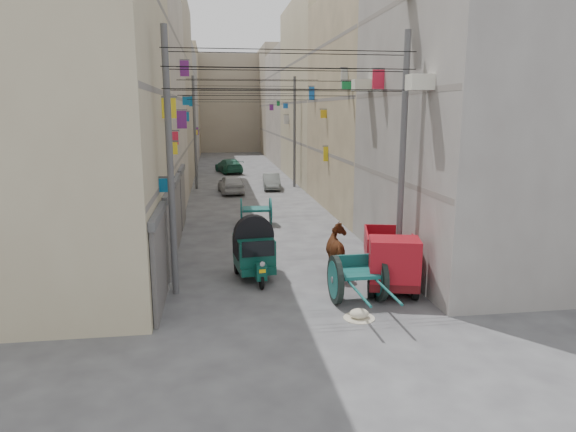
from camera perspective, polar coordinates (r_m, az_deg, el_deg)
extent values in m
plane|color=#414143|center=(11.32, 4.87, -18.06)|extent=(140.00, 140.00, 0.00)
cube|color=tan|center=(18.49, -26.91, 13.21)|extent=(8.00, 10.00, 13.00)
cube|color=slate|center=(17.82, -14.01, 3.55)|extent=(0.25, 9.80, 0.18)
cube|color=slate|center=(17.67, -14.50, 13.23)|extent=(0.25, 9.80, 0.18)
cube|color=#B3A69A|center=(29.13, -19.92, 11.75)|extent=(8.00, 12.00, 12.00)
cube|color=slate|center=(28.72, -11.88, 6.60)|extent=(0.25, 11.76, 0.18)
cube|color=slate|center=(28.63, -12.14, 12.59)|extent=(0.25, 11.76, 0.18)
cube|color=slate|center=(28.85, -12.41, 18.55)|extent=(0.25, 11.76, 0.18)
cube|color=gray|center=(41.98, -16.44, 13.09)|extent=(8.00, 14.00, 14.00)
cube|color=slate|center=(41.67, -10.80, 8.14)|extent=(0.25, 13.72, 0.18)
cube|color=slate|center=(41.61, -10.96, 12.26)|extent=(0.25, 13.72, 0.18)
cube|color=slate|center=(41.76, -11.13, 16.38)|extent=(0.25, 13.72, 0.18)
cube|color=gray|center=(55.86, -14.36, 11.60)|extent=(8.00, 14.00, 11.80)
cube|color=slate|center=(55.65, -10.20, 8.99)|extent=(0.25, 13.72, 0.18)
cube|color=slate|center=(55.60, -10.31, 12.08)|extent=(0.25, 13.72, 0.18)
cube|color=slate|center=(55.71, -10.43, 15.16)|extent=(0.25, 13.72, 0.18)
cube|color=tan|center=(68.81, -13.27, 12.30)|extent=(8.00, 12.00, 13.50)
cube|color=slate|center=(68.63, -9.86, 9.47)|extent=(0.25, 11.76, 0.18)
cube|color=slate|center=(68.59, -9.94, 11.97)|extent=(0.25, 11.76, 0.18)
cube|color=slate|center=(68.68, -10.03, 14.48)|extent=(0.25, 11.76, 0.18)
cube|color=gray|center=(20.38, 22.81, 13.29)|extent=(8.00, 10.00, 13.00)
cube|color=slate|center=(18.86, 11.81, 4.08)|extent=(0.25, 9.80, 0.18)
cube|color=slate|center=(18.71, 12.20, 13.22)|extent=(0.25, 9.80, 0.18)
cube|color=slate|center=(19.05, 12.62, 22.27)|extent=(0.25, 9.80, 0.18)
cube|color=tan|center=(30.37, 11.90, 12.15)|extent=(8.00, 12.00, 12.00)
cube|color=slate|center=(29.38, 4.48, 6.92)|extent=(0.25, 11.76, 0.18)
cube|color=slate|center=(29.28, 4.58, 12.78)|extent=(0.25, 11.76, 0.18)
cube|color=slate|center=(29.50, 4.68, 18.61)|extent=(0.25, 11.76, 0.18)
cube|color=tan|center=(42.85, 5.87, 13.46)|extent=(8.00, 14.00, 14.00)
cube|color=slate|center=(42.13, 0.58, 8.38)|extent=(0.25, 13.72, 0.18)
cube|color=slate|center=(42.06, 0.59, 12.46)|extent=(0.25, 13.72, 0.18)
cube|color=slate|center=(42.21, 0.60, 16.53)|extent=(0.25, 13.72, 0.18)
cube|color=#B3A69A|center=(56.51, 2.35, 11.94)|extent=(8.00, 14.00, 11.80)
cube|color=slate|center=(55.99, -1.63, 9.18)|extent=(0.25, 13.72, 0.18)
cube|color=slate|center=(55.94, -1.65, 12.25)|extent=(0.25, 13.72, 0.18)
cube|color=slate|center=(56.05, -1.67, 15.32)|extent=(0.25, 13.72, 0.18)
cube|color=gray|center=(69.34, 0.35, 12.59)|extent=(8.00, 12.00, 13.50)
cube|color=slate|center=(68.91, -2.90, 9.63)|extent=(0.25, 11.76, 0.18)
cube|color=slate|center=(68.87, -2.92, 12.13)|extent=(0.25, 11.76, 0.18)
cube|color=slate|center=(68.96, -2.95, 14.62)|extent=(0.25, 11.76, 0.18)
cube|color=gray|center=(75.60, -6.61, 12.25)|extent=(22.00, 10.00, 13.00)
cube|color=#4B4B50|center=(15.08, -14.07, -5.29)|extent=(0.12, 3.00, 2.60)
cube|color=#525254|center=(14.73, -14.27, 0.12)|extent=(0.18, 3.20, 0.25)
cube|color=#4B4B50|center=(18.64, -12.96, -2.00)|extent=(0.12, 3.00, 2.60)
cube|color=#525254|center=(18.36, -13.11, 2.40)|extent=(0.18, 3.20, 0.25)
cube|color=#4B4B50|center=(22.24, -12.22, 0.23)|extent=(0.12, 3.00, 2.60)
cube|color=#525254|center=(22.01, -12.33, 3.93)|extent=(0.18, 3.20, 0.25)
cube|color=#4B4B50|center=(25.97, -11.67, 1.87)|extent=(0.12, 3.00, 2.60)
cube|color=#525254|center=(25.77, -11.75, 5.05)|extent=(0.18, 3.20, 0.25)
cube|color=blue|center=(44.27, -0.28, 12.13)|extent=(0.38, 0.08, 0.41)
cube|color=#702077|center=(51.24, -10.08, 9.25)|extent=(0.27, 0.08, 0.71)
cube|color=#0E669E|center=(16.22, -13.37, 3.35)|extent=(0.44, 0.08, 0.42)
cube|color=#702077|center=(25.41, -11.72, 10.44)|extent=(0.45, 0.08, 0.84)
cube|color=#702077|center=(54.78, -1.86, 11.96)|extent=(0.41, 0.08, 0.59)
cube|color=yellow|center=(19.43, -12.74, 7.35)|extent=(0.38, 0.08, 0.44)
cube|color=silver|center=(43.54, -0.17, 10.66)|extent=(0.43, 0.08, 0.72)
cube|color=#177F3D|center=(49.57, -1.09, 12.39)|extent=(0.28, 0.08, 0.44)
cube|color=#702077|center=(29.69, -11.43, 15.77)|extent=(0.48, 0.08, 0.84)
cube|color=yellow|center=(47.70, -10.19, 9.14)|extent=(0.31, 0.08, 0.44)
cube|color=gold|center=(29.24, 3.97, 11.25)|extent=(0.35, 0.08, 0.45)
cube|color=blue|center=(32.81, 2.64, 13.46)|extent=(0.34, 0.08, 0.79)
cube|color=red|center=(21.67, -12.46, 8.45)|extent=(0.28, 0.08, 0.52)
cube|color=#0E669E|center=(39.22, -10.74, 12.41)|extent=(0.28, 0.08, 0.74)
cube|color=yellow|center=(28.84, 4.21, 6.88)|extent=(0.26, 0.08, 0.80)
cube|color=yellow|center=(19.93, 10.06, 14.60)|extent=(0.34, 0.08, 0.55)
cube|color=yellow|center=(18.18, -13.08, 11.58)|extent=(0.47, 0.08, 0.67)
cube|color=#0E669E|center=(30.76, -11.26, 12.42)|extent=(0.40, 0.08, 0.47)
cube|color=#0E669E|center=(31.27, -11.22, 10.77)|extent=(0.32, 0.08, 0.55)
cube|color=#177F3D|center=(24.11, 6.58, 14.25)|extent=(0.47, 0.08, 0.35)
cube|color=silver|center=(24.95, 6.27, 14.96)|extent=(0.32, 0.08, 0.89)
cube|color=red|center=(19.84, 9.99, 14.73)|extent=(0.44, 0.08, 0.69)
cube|color=yellow|center=(15.88, -14.45, 1.84)|extent=(0.10, 3.20, 0.80)
cube|color=#177F3D|center=(24.76, -12.28, 5.35)|extent=(0.10, 3.20, 0.80)
cube|color=blue|center=(36.70, -11.02, 7.37)|extent=(0.10, 3.20, 0.80)
cube|color=silver|center=(48.67, -10.38, 8.39)|extent=(0.10, 3.20, 0.80)
cube|color=#0E669E|center=(17.02, 13.87, 2.51)|extent=(0.10, 3.20, 0.80)
cube|color=red|center=(25.51, 6.31, 5.72)|extent=(0.10, 3.20, 0.80)
cube|color=#0E669E|center=(37.21, 1.67, 7.63)|extent=(0.10, 3.20, 0.80)
cube|color=silver|center=(49.05, -0.75, 8.60)|extent=(0.10, 3.20, 0.80)
cube|color=beige|center=(15.75, 14.46, 14.19)|extent=(0.70, 0.55, 0.45)
cube|color=beige|center=(21.43, 8.18, 14.20)|extent=(0.70, 0.55, 0.45)
cylinder|color=#525254|center=(15.70, -12.96, 5.49)|extent=(0.20, 0.20, 8.00)
cylinder|color=#525254|center=(16.72, 12.57, 5.87)|extent=(0.20, 0.20, 8.00)
cylinder|color=#525254|center=(37.62, -10.30, 9.02)|extent=(0.20, 0.20, 8.00)
cylinder|color=#525254|center=(38.06, 0.73, 9.23)|extent=(0.20, 0.20, 8.00)
cylinder|color=black|center=(15.25, 0.50, 13.89)|extent=(7.40, 0.02, 0.02)
cylinder|color=black|center=(15.29, 0.50, 16.14)|extent=(7.40, 0.02, 0.02)
cylinder|color=black|center=(15.33, 0.51, 18.00)|extent=(7.40, 0.02, 0.02)
cylinder|color=black|center=(16.24, -0.05, 13.76)|extent=(7.40, 0.02, 0.02)
cylinder|color=black|center=(16.27, -0.05, 15.87)|extent=(7.40, 0.02, 0.02)
cylinder|color=black|center=(16.32, -0.05, 17.62)|extent=(7.40, 0.02, 0.02)
cylinder|color=black|center=(21.70, -2.17, 13.22)|extent=(7.40, 0.02, 0.02)
cylinder|color=black|center=(21.72, -2.18, 14.80)|extent=(7.40, 0.02, 0.02)
cylinder|color=black|center=(21.75, -2.19, 16.11)|extent=(7.40, 0.02, 0.02)
cylinder|color=black|center=(29.66, -3.85, 12.77)|extent=(7.40, 0.02, 0.02)
cylinder|color=black|center=(29.68, -3.86, 13.93)|extent=(7.40, 0.02, 0.02)
cylinder|color=black|center=(29.70, -3.88, 14.90)|extent=(7.40, 0.02, 0.02)
cylinder|color=black|center=(37.64, -4.81, 12.52)|extent=(7.40, 0.02, 0.02)
cylinder|color=black|center=(37.65, -4.83, 13.43)|extent=(7.40, 0.02, 0.02)
cylinder|color=black|center=(37.67, -4.84, 14.19)|extent=(7.40, 0.02, 0.02)
cylinder|color=black|center=(16.51, -2.98, -7.25)|extent=(0.17, 0.53, 0.52)
cylinder|color=black|center=(18.08, -5.71, -5.60)|extent=(0.17, 0.53, 0.52)
cylinder|color=black|center=(18.25, -2.53, -5.38)|extent=(0.17, 0.53, 0.52)
cube|color=#0B3F34|center=(17.58, -3.79, -5.43)|extent=(1.35, 1.88, 0.26)
cube|color=#0B3F34|center=(16.46, -3.02, -6.22)|extent=(0.37, 0.45, 0.51)
cylinder|color=silver|center=(16.16, -2.88, -5.34)|extent=(0.17, 0.06, 0.17)
cube|color=yellow|center=(16.21, -2.86, -6.15)|extent=(0.21, 0.05, 0.11)
cube|color=#0B3F34|center=(17.48, -3.84, -3.73)|extent=(1.38, 1.71, 0.88)
cube|color=black|center=(16.65, -3.32, -3.67)|extent=(1.07, 0.17, 0.51)
cube|color=black|center=(17.35, -5.84, -3.56)|extent=(0.16, 1.11, 0.60)
cube|color=black|center=(17.57, -1.87, -3.31)|extent=(0.16, 1.11, 0.60)
cube|color=white|center=(16.82, -3.28, -5.99)|extent=(1.16, 0.18, 0.06)
cylinder|color=black|center=(15.26, 5.28, -7.06)|extent=(0.19, 1.44, 1.44)
cylinder|color=#124F4B|center=(15.26, 5.28, -7.06)|extent=(0.20, 1.13, 1.12)
cylinder|color=#525254|center=(15.26, 5.28, -7.06)|extent=(0.23, 0.19, 0.18)
cylinder|color=black|center=(15.65, 10.05, -6.72)|extent=(0.19, 1.44, 1.44)
cylinder|color=#124F4B|center=(15.65, 10.05, -6.72)|extent=(0.20, 1.13, 1.12)
cylinder|color=#525254|center=(15.65, 10.05, -6.72)|extent=(0.23, 0.19, 0.18)
cylinder|color=#525254|center=(15.44, 7.70, -6.90)|extent=(1.39, 0.12, 0.08)
cube|color=#124F4B|center=(15.39, 7.72, -6.24)|extent=(1.11, 1.16, 0.10)
cube|color=#124F4B|center=(15.79, 7.19, -4.90)|extent=(1.08, 0.11, 0.36)
cylinder|color=#124F4B|center=(14.14, 7.65, -8.23)|extent=(0.13, 2.36, 0.07)
cylinder|color=#124F4B|center=(14.39, 10.81, -7.97)|extent=(0.13, 2.36, 0.07)
cylinder|color=black|center=(15.90, 9.19, -7.86)|extent=(0.34, 0.69, 0.67)
cylinder|color=black|center=(18.00, 8.78, -5.51)|extent=(0.34, 0.69, 0.67)
cylinder|color=black|center=(16.04, 13.91, -7.89)|extent=(0.34, 0.69, 0.67)
cylinder|color=black|center=(18.13, 12.94, -5.56)|extent=(0.34, 0.69, 0.67)
cube|color=#500B0F|center=(16.93, 11.22, -5.92)|extent=(2.22, 3.58, 0.35)
cube|color=maroon|center=(15.62, 11.72, -4.73)|extent=(1.68, 1.38, 1.26)
cube|color=black|center=(15.14, 11.91, -4.87)|extent=(1.29, 0.37, 0.56)
cube|color=#500B0F|center=(17.38, 11.09, -4.52)|extent=(2.00, 2.52, 0.12)
cube|color=maroon|center=(17.21, 8.70, -3.10)|extent=(0.59, 2.17, 0.86)
cube|color=maroon|center=(17.36, 13.57, -3.17)|extent=(0.59, 2.17, 0.86)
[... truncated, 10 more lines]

